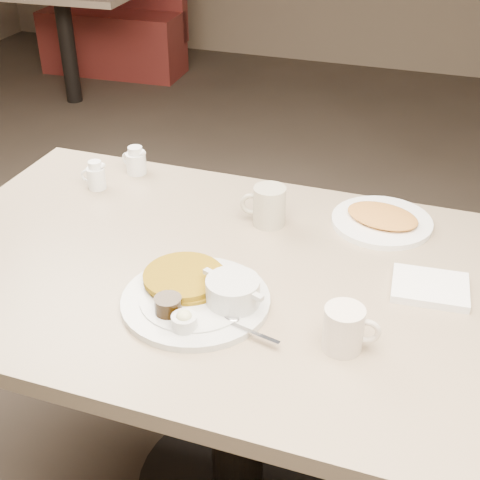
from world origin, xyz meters
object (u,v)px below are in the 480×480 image
(creamer_left, at_px, (96,176))
(booth_back_left, at_px, (109,17))
(hash_plate, at_px, (382,220))
(coffee_mug_far, at_px, (268,206))
(diner_table, at_px, (237,330))
(coffee_mug_near, at_px, (345,328))
(main_plate, at_px, (201,294))
(creamer_right, at_px, (136,161))

(creamer_left, relative_size, booth_back_left, 0.06)
(creamer_left, xyz_separation_m, hash_plate, (0.77, 0.06, -0.02))
(coffee_mug_far, relative_size, creamer_left, 1.49)
(coffee_mug_far, height_order, creamer_left, coffee_mug_far)
(diner_table, xyz_separation_m, coffee_mug_near, (0.28, -0.17, 0.22))
(main_plate, relative_size, creamer_right, 4.74)
(creamer_left, bearing_deg, diner_table, -26.94)
(creamer_left, distance_m, hash_plate, 0.77)
(creamer_left, xyz_separation_m, creamer_right, (0.06, 0.12, -0.00))
(creamer_left, relative_size, hash_plate, 0.26)
(main_plate, height_order, coffee_mug_far, coffee_mug_far)
(coffee_mug_far, xyz_separation_m, creamer_right, (-0.44, 0.15, -0.01))
(coffee_mug_far, bearing_deg, diner_table, -90.79)
(diner_table, distance_m, creamer_right, 0.61)
(coffee_mug_far, height_order, creamer_right, coffee_mug_far)
(diner_table, xyz_separation_m, creamer_left, (-0.50, 0.25, 0.21))
(coffee_mug_near, xyz_separation_m, booth_back_left, (-2.39, 3.38, -0.39))
(hash_plate, bearing_deg, coffee_mug_near, -89.64)
(coffee_mug_near, bearing_deg, booth_back_left, 125.26)
(coffee_mug_far, relative_size, booth_back_left, 0.09)
(coffee_mug_near, relative_size, coffee_mug_far, 0.96)
(main_plate, bearing_deg, coffee_mug_near, -7.49)
(main_plate, bearing_deg, creamer_left, 140.23)
(main_plate, bearing_deg, coffee_mug_far, 84.29)
(main_plate, relative_size, coffee_mug_near, 3.57)
(coffee_mug_near, xyz_separation_m, hash_plate, (-0.00, 0.49, -0.03))
(main_plate, xyz_separation_m, hash_plate, (0.30, 0.44, -0.01))
(booth_back_left, bearing_deg, hash_plate, -50.49)
(diner_table, xyz_separation_m, main_plate, (-0.03, -0.13, 0.19))
(coffee_mug_far, distance_m, creamer_right, 0.46)
(coffee_mug_far, bearing_deg, hash_plate, 18.20)
(coffee_mug_near, height_order, creamer_right, coffee_mug_near)
(diner_table, bearing_deg, creamer_left, 153.06)
(creamer_right, bearing_deg, coffee_mug_far, -18.83)
(coffee_mug_far, relative_size, hash_plate, 0.39)
(coffee_mug_near, bearing_deg, coffee_mug_far, 124.47)
(hash_plate, bearing_deg, main_plate, -124.43)
(main_plate, height_order, coffee_mug_near, coffee_mug_near)
(diner_table, relative_size, creamer_left, 18.75)
(creamer_right, xyz_separation_m, hash_plate, (0.71, -0.06, -0.02))
(coffee_mug_near, height_order, hash_plate, coffee_mug_near)
(creamer_right, relative_size, hash_plate, 0.28)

